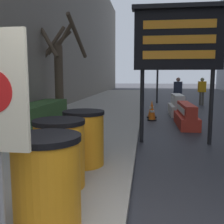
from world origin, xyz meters
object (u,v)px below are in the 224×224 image
(message_board, at_px, (178,40))
(traffic_cone_mid, at_px, (152,109))
(traffic_cone_far, at_px, (152,113))
(barrel_drum_back, at_px, (84,138))
(pedestrian_passerby, at_px, (202,89))
(jersey_barrier_white, at_px, (177,106))
(traffic_light_near_curb, at_px, (158,61))
(pedestrian_worker, at_px, (178,90))
(barrel_drum_foreground, at_px, (47,180))
(jersey_barrier_red_striped, at_px, (186,116))
(barrel_drum_middle, at_px, (60,153))

(message_board, height_order, traffic_cone_mid, message_board)
(traffic_cone_mid, height_order, traffic_cone_far, traffic_cone_mid)
(barrel_drum_back, distance_m, pedestrian_passerby, 11.99)
(barrel_drum_back, relative_size, jersey_barrier_white, 0.53)
(jersey_barrier_white, xyz_separation_m, traffic_light_near_curb, (-0.66, 5.02, 2.21))
(traffic_cone_far, xyz_separation_m, pedestrian_worker, (1.41, 4.03, 0.65))
(barrel_drum_foreground, relative_size, barrel_drum_back, 1.00)
(pedestrian_passerby, bearing_deg, barrel_drum_back, 65.51)
(jersey_barrier_red_striped, distance_m, traffic_cone_far, 1.48)
(message_board, bearing_deg, traffic_light_near_curb, 90.28)
(barrel_drum_foreground, distance_m, pedestrian_worker, 11.81)
(traffic_cone_mid, height_order, pedestrian_passerby, pedestrian_passerby)
(message_board, height_order, traffic_cone_far, message_board)
(barrel_drum_middle, bearing_deg, barrel_drum_foreground, -79.03)
(barrel_drum_middle, height_order, traffic_cone_mid, barrel_drum_middle)
(traffic_light_near_curb, bearing_deg, barrel_drum_middle, -98.13)
(barrel_drum_middle, xyz_separation_m, traffic_light_near_curb, (1.87, 13.10, 2.00))
(traffic_cone_mid, distance_m, traffic_cone_far, 0.71)
(jersey_barrier_red_striped, bearing_deg, barrel_drum_back, -117.66)
(barrel_drum_back, height_order, pedestrian_worker, pedestrian_worker)
(barrel_drum_foreground, height_order, pedestrian_worker, pedestrian_worker)
(barrel_drum_middle, bearing_deg, message_board, 58.47)
(jersey_barrier_red_striped, bearing_deg, message_board, -104.24)
(barrel_drum_middle, relative_size, traffic_light_near_curb, 0.27)
(pedestrian_worker, bearing_deg, traffic_cone_mid, 78.47)
(barrel_drum_middle, relative_size, message_board, 0.29)
(traffic_light_near_curb, height_order, pedestrian_worker, traffic_light_near_curb)
(barrel_drum_foreground, height_order, jersey_barrier_white, barrel_drum_foreground)
(message_board, bearing_deg, pedestrian_passerby, 74.88)
(traffic_cone_mid, distance_m, traffic_light_near_curb, 6.29)
(barrel_drum_foreground, distance_m, traffic_cone_far, 7.58)
(jersey_barrier_red_striped, distance_m, pedestrian_passerby, 6.88)
(barrel_drum_back, distance_m, jersey_barrier_red_striped, 5.21)
(barrel_drum_middle, height_order, pedestrian_passerby, pedestrian_passerby)
(barrel_drum_back, bearing_deg, message_board, 50.53)
(barrel_drum_back, xyz_separation_m, traffic_light_near_curb, (1.75, 12.15, 2.00))
(barrel_drum_foreground, bearing_deg, pedestrian_passerby, 72.31)
(jersey_barrier_red_striped, relative_size, pedestrian_passerby, 1.38)
(traffic_cone_far, bearing_deg, pedestrian_worker, 70.74)
(message_board, xyz_separation_m, traffic_cone_far, (-0.50, 3.40, -2.22))
(message_board, distance_m, traffic_cone_far, 4.09)
(pedestrian_passerby, bearing_deg, jersey_barrier_red_striped, 70.78)
(message_board, xyz_separation_m, pedestrian_passerby, (2.44, 9.03, -1.57))
(message_board, xyz_separation_m, pedestrian_worker, (0.91, 7.43, -1.56))
(jersey_barrier_white, distance_m, traffic_light_near_curb, 5.53)
(barrel_drum_foreground, xyz_separation_m, message_board, (1.74, 4.07, 1.91))
(jersey_barrier_white, xyz_separation_m, pedestrian_worker, (0.29, 2.48, 0.56))
(barrel_drum_back, xyz_separation_m, message_board, (1.80, 2.19, 1.91))
(barrel_drum_back, relative_size, traffic_light_near_curb, 0.27)
(message_board, xyz_separation_m, traffic_cone_mid, (-0.49, 4.11, -2.17))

